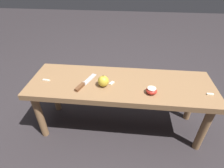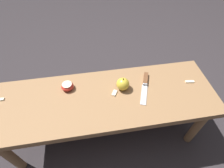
# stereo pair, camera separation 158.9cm
# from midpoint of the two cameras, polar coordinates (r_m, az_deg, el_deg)

# --- Properties ---
(ground_plane) EXTENTS (8.00, 8.00, 0.00)m
(ground_plane) POSITION_cam_midpoint_polar(r_m,az_deg,el_deg) (1.22, 5.74, -49.89)
(ground_plane) COLOR #2D282B
(wooden_bench) EXTENTS (1.29, 0.42, 0.45)m
(wooden_bench) POSITION_cam_midpoint_polar(r_m,az_deg,el_deg) (0.84, 9.17, -54.02)
(wooden_bench) COLOR olive
(wooden_bench) RESTS_ON ground_plane
(knife) EXTENTS (0.11, 0.23, 0.02)m
(knife) POSITION_cam_midpoint_polar(r_m,az_deg,el_deg) (0.82, 32.73, -43.28)
(knife) COLOR #B7BABF
(knife) RESTS_ON wooden_bench
(apple_whole) EXTENTS (0.08, 0.08, 0.08)m
(apple_whole) POSITION_cam_midpoint_polar(r_m,az_deg,el_deg) (0.75, 22.08, -48.89)
(apple_whole) COLOR gold
(apple_whole) RESTS_ON wooden_bench
(apple_cut) EXTENTS (0.07, 0.07, 0.04)m
(apple_cut) POSITION_cam_midpoint_polar(r_m,az_deg,el_deg) (0.75, -16.29, -49.84)
(apple_cut) COLOR red
(apple_cut) RESTS_ON wooden_bench
(apple_slice_near_knife) EXTENTS (0.04, 0.02, 0.01)m
(apple_slice_near_knife) POSITION_cam_midpoint_polar(r_m,az_deg,el_deg) (0.93, -49.63, -44.64)
(apple_slice_near_knife) COLOR beige
(apple_slice_near_knife) RESTS_ON wooden_bench
(apple_slice_center) EXTENTS (0.04, 0.05, 0.01)m
(apple_slice_center) POSITION_cam_midpoint_polar(r_m,az_deg,el_deg) (0.78, 16.68, -52.22)
(apple_slice_center) COLOR beige
(apple_slice_center) RESTS_ON wooden_bench
(apple_slice_near_bowl) EXTENTS (0.05, 0.02, 0.01)m
(apple_slice_near_bowl) POSITION_cam_midpoint_polar(r_m,az_deg,el_deg) (0.96, 49.24, -34.96)
(apple_slice_near_bowl) COLOR beige
(apple_slice_near_bowl) RESTS_ON wooden_bench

